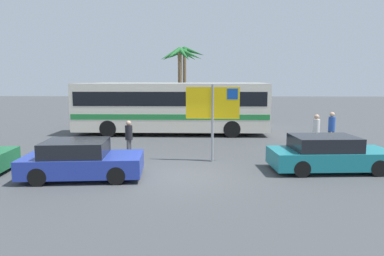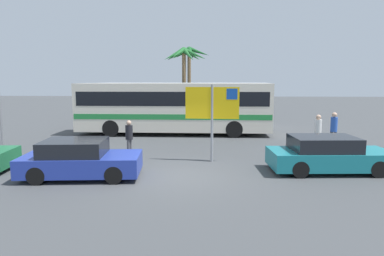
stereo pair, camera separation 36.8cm
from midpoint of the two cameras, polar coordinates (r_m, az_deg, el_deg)
The scene contains 11 objects.
ground at distance 12.49m, azimuth -1.64°, elevation -7.88°, with size 120.00×120.00×0.00m, color #424447.
bus_front_coach at distance 21.74m, azimuth -2.50°, elevation 3.64°, with size 11.86×2.57×3.17m.
bus_rear_coach at distance 25.20m, azimuth -1.05°, elevation 4.23°, with size 11.86×2.57×3.17m.
ferry_sign at distance 14.35m, azimuth 4.24°, elevation 3.60°, with size 2.20×0.19×3.20m.
car_teal at distance 13.97m, azimuth 22.04°, elevation -4.08°, with size 4.53×2.15×1.32m.
car_blue at distance 12.77m, azimuth -17.04°, elevation -4.94°, with size 4.19×2.26×1.32m.
pedestrian_near_sign at distance 18.36m, azimuth 22.67°, elevation 0.06°, with size 0.32×0.32×1.83m.
pedestrian_crossing_lot at distance 15.55m, azimuth -9.55°, elevation -1.24°, with size 0.32×0.32×1.63m.
pedestrian_by_bus at distance 17.61m, azimuth 20.42°, elevation -0.28°, with size 0.32×0.32×1.76m.
palm_tree_seaside at distance 29.12m, azimuth -0.97°, elevation 10.98°, with size 3.63×3.82×6.02m.
palm_tree_inland at distance 33.05m, azimuth -0.17°, elevation 10.93°, with size 3.59×3.79×6.42m.
Camera 2 is at (1.18, -11.97, 3.39)m, focal length 32.68 mm.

